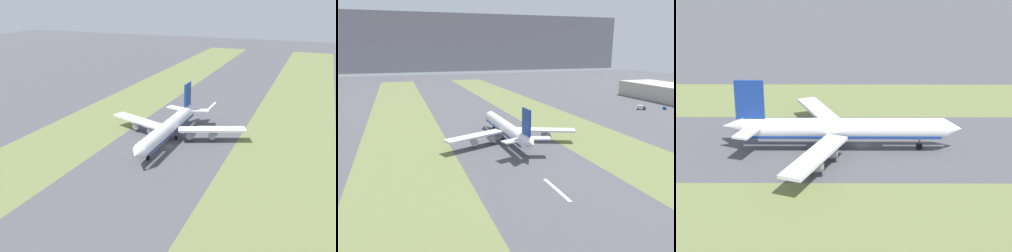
# 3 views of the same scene
# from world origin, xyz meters

# --- Properties ---
(ground_plane) EXTENTS (800.00, 800.00, 0.00)m
(ground_plane) POSITION_xyz_m (0.00, 0.00, 0.00)
(ground_plane) COLOR #4C4C51
(grass_median_west) EXTENTS (40.00, 600.00, 0.01)m
(grass_median_west) POSITION_xyz_m (-45.00, 0.00, 0.00)
(grass_median_west) COLOR olive
(grass_median_west) RESTS_ON ground
(grass_median_east) EXTENTS (40.00, 600.00, 0.01)m
(grass_median_east) POSITION_xyz_m (45.00, 0.00, 0.00)
(grass_median_east) COLOR olive
(grass_median_east) RESTS_ON ground
(centreline_dash_near) EXTENTS (1.20, 18.00, 0.01)m
(centreline_dash_near) POSITION_xyz_m (0.00, -65.01, 0.01)
(centreline_dash_near) COLOR silver
(centreline_dash_near) RESTS_ON ground
(centreline_dash_mid) EXTENTS (1.20, 18.00, 0.01)m
(centreline_dash_mid) POSITION_xyz_m (0.00, -25.01, 0.01)
(centreline_dash_mid) COLOR silver
(centreline_dash_mid) RESTS_ON ground
(centreline_dash_far) EXTENTS (1.20, 18.00, 0.01)m
(centreline_dash_far) POSITION_xyz_m (0.00, 14.99, 0.01)
(centreline_dash_far) COLOR silver
(centreline_dash_far) RESTS_ON ground
(airplane_main_jet) EXTENTS (64.14, 67.02, 20.20)m
(airplane_main_jet) POSITION_xyz_m (2.88, -6.92, 6.02)
(airplane_main_jet) COLOR white
(airplane_main_jet) RESTS_ON ground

